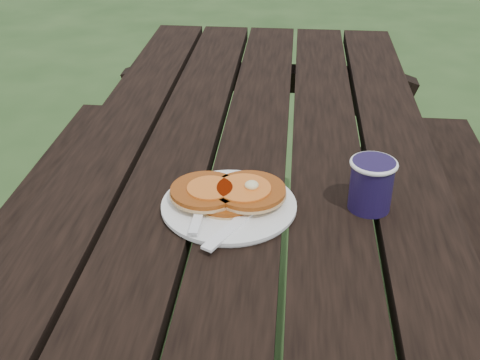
# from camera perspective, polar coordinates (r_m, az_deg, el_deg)

# --- Properties ---
(picnic_table) EXTENTS (1.36, 1.80, 0.75)m
(picnic_table) POSITION_cam_1_polar(r_m,az_deg,el_deg) (1.43, 0.90, -11.47)
(picnic_table) COLOR black
(picnic_table) RESTS_ON ground
(plate) EXTENTS (0.24, 0.24, 0.01)m
(plate) POSITION_cam_1_polar(r_m,az_deg,el_deg) (1.04, -1.05, -2.49)
(plate) COLOR white
(plate) RESTS_ON picnic_table
(pancake_stack) EXTENTS (0.20, 0.13, 0.04)m
(pancake_stack) POSITION_cam_1_polar(r_m,az_deg,el_deg) (1.04, -1.07, -1.22)
(pancake_stack) COLOR #9C4611
(pancake_stack) RESTS_ON plate
(knife) EXTENTS (0.10, 0.17, 0.00)m
(knife) POSITION_cam_1_polar(r_m,az_deg,el_deg) (0.99, -0.20, -3.99)
(knife) COLOR white
(knife) RESTS_ON plate
(fork) EXTENTS (0.04, 0.16, 0.01)m
(fork) POSITION_cam_1_polar(r_m,az_deg,el_deg) (1.00, -3.95, -3.32)
(fork) COLOR white
(fork) RESTS_ON plate
(coffee_cup) EXTENTS (0.08, 0.08, 0.09)m
(coffee_cup) POSITION_cam_1_polar(r_m,az_deg,el_deg) (1.04, 12.38, -0.15)
(coffee_cup) COLOR #1A1138
(coffee_cup) RESTS_ON picnic_table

